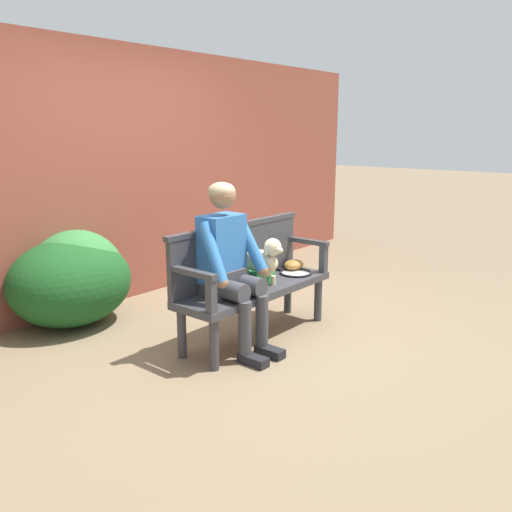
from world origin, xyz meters
TOP-DOWN VIEW (x-y plane):
  - ground_plane at (0.00, 0.00)m, footprint 40.00×40.00m
  - brick_garden_fence at (0.00, 1.87)m, footprint 8.00×0.30m
  - hedge_bush_mid_right at (-0.81, 1.47)m, footprint 1.10×0.97m
  - hedge_bush_far_left at (-0.71, 1.52)m, footprint 0.85×0.84m
  - garden_bench at (0.00, 0.00)m, footprint 1.51×0.46m
  - bench_backrest at (0.00, 0.20)m, footprint 1.55×0.06m
  - bench_armrest_left_end at (-0.72, -0.08)m, footprint 0.06×0.46m
  - bench_armrest_right_end at (0.72, -0.08)m, footprint 0.06×0.46m
  - person_seated at (-0.33, -0.01)m, footprint 0.56×0.63m
  - dog_on_bench at (0.06, -0.04)m, footprint 0.22×0.41m
  - tennis_racket at (0.51, -0.01)m, footprint 0.31×0.57m
  - baseball_glove at (0.62, 0.07)m, footprint 0.24×0.20m
  - sports_bag at (0.05, 0.04)m, footprint 0.30×0.23m

SIDE VIEW (x-z plane):
  - ground_plane at x=0.00m, z-range 0.00..0.00m
  - garden_bench at x=0.00m, z-range 0.16..0.61m
  - hedge_bush_mid_right at x=-0.81m, z-range 0.00..0.78m
  - hedge_bush_far_left at x=-0.71m, z-range 0.00..0.83m
  - tennis_racket at x=0.51m, z-range 0.45..0.48m
  - baseball_glove at x=0.62m, z-range 0.45..0.54m
  - sports_bag at x=0.05m, z-range 0.45..0.59m
  - bench_armrest_left_end at x=-0.72m, z-range 0.51..0.79m
  - bench_armrest_right_end at x=0.72m, z-range 0.51..0.79m
  - dog_on_bench at x=0.06m, z-range 0.45..0.86m
  - bench_backrest at x=0.00m, z-range 0.46..0.96m
  - person_seated at x=-0.33m, z-range 0.06..1.39m
  - brick_garden_fence at x=0.00m, z-range 0.00..2.52m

